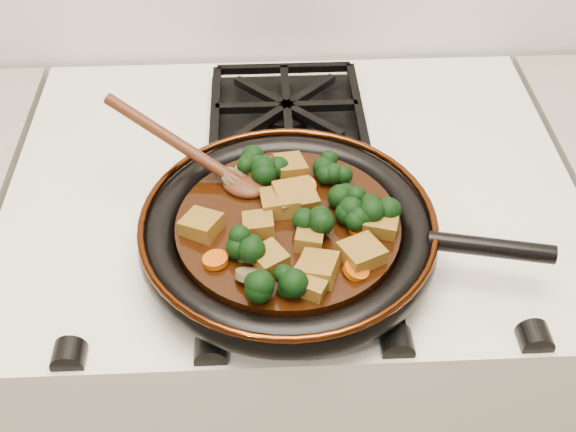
{
  "coord_description": "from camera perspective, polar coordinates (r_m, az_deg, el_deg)",
  "views": [
    {
      "loc": [
        -0.04,
        0.95,
        1.54
      ],
      "look_at": [
        -0.01,
        1.55,
        0.97
      ],
      "focal_mm": 45.0,
      "sensor_mm": 36.0,
      "label": 1
    }
  ],
  "objects": [
    {
      "name": "broccoli_floret_9",
      "position": [
        0.9,
        -2.9,
        4.06
      ],
      "size": [
        0.08,
        0.09,
        0.06
      ],
      "primitive_type": null,
      "rotation": [
        -0.07,
        0.12,
        0.72
      ],
      "color": "black",
      "rests_on": "braising_sauce"
    },
    {
      "name": "tofu_cube_9",
      "position": [
        0.79,
        5.82,
        -3.01
      ],
      "size": [
        0.06,
        0.06,
        0.03
      ],
      "primitive_type": "cube",
      "rotation": [
        0.06,
        0.03,
        2.05
      ],
      "color": "brown",
      "rests_on": "braising_sauce"
    },
    {
      "name": "wooden_spoon",
      "position": [
        0.89,
        -6.4,
        4.24
      ],
      "size": [
        0.13,
        0.09,
        0.2
      ],
      "rotation": [
        0.0,
        0.0,
        2.62
      ],
      "color": "#47200F",
      "rests_on": "braising_sauce"
    },
    {
      "name": "braising_sauce",
      "position": [
        0.84,
        0.0,
        -1.03
      ],
      "size": [
        0.26,
        0.26,
        0.02
      ],
      "primitive_type": "cylinder",
      "color": "black",
      "rests_on": "skillet"
    },
    {
      "name": "tofu_cube_3",
      "position": [
        0.83,
        7.35,
        -0.47
      ],
      "size": [
        0.05,
        0.05,
        0.03
      ],
      "primitive_type": "cube",
      "rotation": [
        0.04,
        -0.03,
        1.3
      ],
      "color": "brown",
      "rests_on": "braising_sauce"
    },
    {
      "name": "broccoli_floret_0",
      "position": [
        0.83,
        5.2,
        -0.03
      ],
      "size": [
        0.09,
        0.08,
        0.07
      ],
      "primitive_type": null,
      "rotation": [
        -0.07,
        -0.22,
        2.69
      ],
      "color": "black",
      "rests_on": "braising_sauce"
    },
    {
      "name": "tofu_cube_4",
      "position": [
        0.76,
        1.68,
        -5.28
      ],
      "size": [
        0.05,
        0.05,
        0.03
      ],
      "primitive_type": "cube",
      "rotation": [
        0.02,
        -0.07,
        2.67
      ],
      "color": "brown",
      "rests_on": "braising_sauce"
    },
    {
      "name": "mushroom_slice_1",
      "position": [
        0.89,
        -3.29,
        3.42
      ],
      "size": [
        0.03,
        0.03,
        0.03
      ],
      "primitive_type": "cylinder",
      "rotation": [
        0.78,
        0.0,
        1.52
      ],
      "color": "brown",
      "rests_on": "braising_sauce"
    },
    {
      "name": "tofu_cube_6",
      "position": [
        0.77,
        2.38,
        -4.2
      ],
      "size": [
        0.05,
        0.06,
        0.03
      ],
      "primitive_type": "cube",
      "rotation": [
        0.12,
        0.12,
        2.81
      ],
      "color": "brown",
      "rests_on": "braising_sauce"
    },
    {
      "name": "tofu_cube_1",
      "position": [
        0.89,
        -2.57,
        3.69
      ],
      "size": [
        0.05,
        0.04,
        0.02
      ],
      "primitive_type": "cube",
      "rotation": [
        -0.05,
        0.09,
        2.82
      ],
      "color": "brown",
      "rests_on": "braising_sauce"
    },
    {
      "name": "broccoli_floret_5",
      "position": [
        0.75,
        0.08,
        -5.73
      ],
      "size": [
        0.07,
        0.06,
        0.06
      ],
      "primitive_type": null,
      "rotation": [
        -0.17,
        0.03,
        1.59
      ],
      "color": "black",
      "rests_on": "braising_sauce"
    },
    {
      "name": "tofu_cube_7",
      "position": [
        0.82,
        -2.34,
        -0.71
      ],
      "size": [
        0.04,
        0.04,
        0.02
      ],
      "primitive_type": "cube",
      "rotation": [
        -0.08,
        -0.07,
        0.06
      ],
      "color": "brown",
      "rests_on": "braising_sauce"
    },
    {
      "name": "tofu_cube_5",
      "position": [
        0.89,
        0.16,
        3.82
      ],
      "size": [
        0.04,
        0.05,
        0.03
      ],
      "primitive_type": "cube",
      "rotation": [
        0.09,
        0.08,
        1.82
      ],
      "color": "brown",
      "rests_on": "braising_sauce"
    },
    {
      "name": "broccoli_floret_1",
      "position": [
        0.88,
        -1.44,
        3.31
      ],
      "size": [
        0.09,
        0.09,
        0.07
      ],
      "primitive_type": null,
      "rotation": [
        -0.24,
        -0.18,
        2.23
      ],
      "color": "black",
      "rests_on": "braising_sauce"
    },
    {
      "name": "broccoli_floret_6",
      "position": [
        0.75,
        -2.1,
        -5.69
      ],
      "size": [
        0.07,
        0.07,
        0.06
      ],
      "primitive_type": null,
      "rotation": [
        -0.09,
        -0.07,
        1.72
      ],
      "color": "black",
      "rests_on": "braising_sauce"
    },
    {
      "name": "mushroom_slice_2",
      "position": [
        0.77,
        -3.0,
        -4.69
      ],
      "size": [
        0.04,
        0.04,
        0.02
      ],
      "primitive_type": "cylinder",
      "rotation": [
        0.53,
        0.0,
        2.87
      ],
      "color": "brown",
      "rests_on": "braising_sauce"
    },
    {
      "name": "carrot_coin_3",
      "position": [
        0.87,
        1.29,
        2.26
      ],
      "size": [
        0.03,
        0.03,
        0.02
      ],
      "primitive_type": "cylinder",
      "rotation": [
        0.29,
        -0.17,
        0.0
      ],
      "color": "#BE4705",
      "rests_on": "braising_sauce"
    },
    {
      "name": "broccoli_floret_7",
      "position": [
        0.84,
        7.31,
        0.26
      ],
      "size": [
        0.08,
        0.08,
        0.07
      ],
      "primitive_type": null,
      "rotation": [
        0.15,
        0.17,
        2.94
      ],
      "color": "black",
      "rests_on": "braising_sauce"
    },
    {
      "name": "carrot_coin_0",
      "position": [
        0.78,
        5.4,
        -4.26
      ],
      "size": [
        0.03,
        0.03,
        0.02
      ],
      "primitive_type": "cylinder",
      "rotation": [
        0.11,
        0.33,
        0.0
      ],
      "color": "#BE4705",
      "rests_on": "braising_sauce"
    },
    {
      "name": "tofu_cube_10",
      "position": [
        0.78,
        -1.52,
        -3.38
      ],
      "size": [
        0.05,
        0.05,
        0.02
      ],
      "primitive_type": "cube",
      "rotation": [
        -0.0,
        -0.01,
        2.14
      ],
      "color": "brown",
      "rests_on": "braising_sauce"
    },
    {
      "name": "skillet",
      "position": [
        0.84,
        0.14,
        -1.3
      ],
      "size": [
        0.47,
        0.35,
        0.05
      ],
      "rotation": [
        0.0,
        0.0,
        -0.21
      ],
      "color": "black",
      "rests_on": "burner_grate_front"
    },
    {
      "name": "carrot_coin_4",
      "position": [
        0.9,
        -1.8,
        3.59
      ],
      "size": [
        0.03,
        0.03,
        0.01
      ],
      "primitive_type": "cylinder",
      "rotation": [
        -0.13,
        0.08,
        0.0
      ],
      "color": "#BE4705",
      "rests_on": "braising_sauce"
    },
    {
      "name": "broccoli_floret_3",
      "position": [
        0.82,
        2.13,
        -0.37
      ],
      "size": [
        0.09,
        0.08,
        0.06
      ],
      "primitive_type": null,
      "rotation": [
        0.02,
        -0.13,
        2.46
      ],
      "color": "black",
      "rests_on": "braising_sauce"
    },
    {
      "name": "tofu_cube_2",
      "position": [
        0.83,
        -6.84,
        -0.73
      ],
      "size": [
        0.05,
        0.05,
        0.03
      ],
      "primitive_type": "cube",
      "rotation": [
        -0.1,
        0.09,
        1.06
      ],
      "color": "brown",
      "rests_on": "braising_sauce"
    },
    {
      "name": "tofu_cube_0",
      "position": [
        0.85,
        0.57,
        1.44
      ],
      "size": [
        0.06,
        0.06,
        0.03
      ],
      "primitive_type": "cube",
      "rotation": [
        0.05,
        -0.11,
        1.82
      ],
      "color": "brown",
      "rests_on": "braising_sauce"
    },
    {
      "name": "carrot_coin_2",
      "position": [
        0.79,
        -5.76,
        -3.47
      ],
      "size": [
        0.03,
        0.03,
        0.01
      ],
      "primitive_type": "cylinder",
      "rotation": [
        -0.08,
        -0.08,
        0.0
      ],
      "color": "#BE4705",
      "rests_on": "braising_sauce"
    },
    {
      "name": "tofu_cube_8",
      "position": [
        0.81,
        1.71,
        -1.75
      ],
      "size": [
        0.04,
        0.04,
        0.02
      ],
      "primitive_type": "cube",
      "rotation": [
        0.05,
        0.11,
        1.38
      ],
      "color": "brown",
      "rests_on": "braising_sauce"
    },
    {
      "name": "broccoli_floret_8",
      "position": [
        0.79,
        -3.61,
        -2.74
      ],
      "size": [
        0.08,
        0.09,
        0.07
      ],
      "primitive_type": null,
      "rotation": [
        0.15,
        0.1,
        2.02
      ],
      "color": "black",
      "rests_on": "braising_sauce"
    },
    {
      "name": "broccoli_floret_2",
      "position": [
        0.85,
        5.05,
        1.39
      ],
      "size": [
        0.07,
        0.08,
        0.07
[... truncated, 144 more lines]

